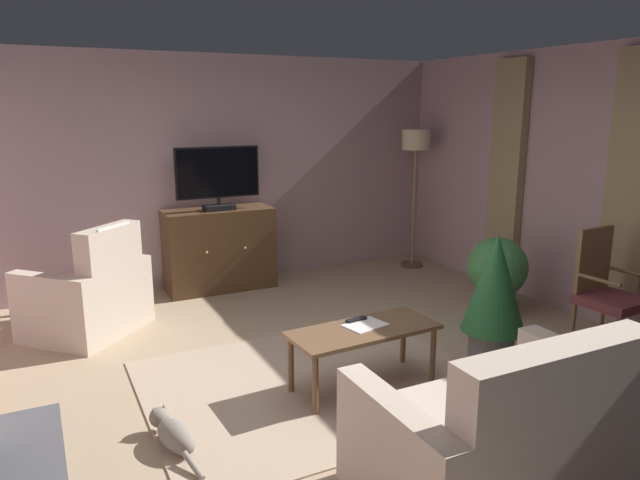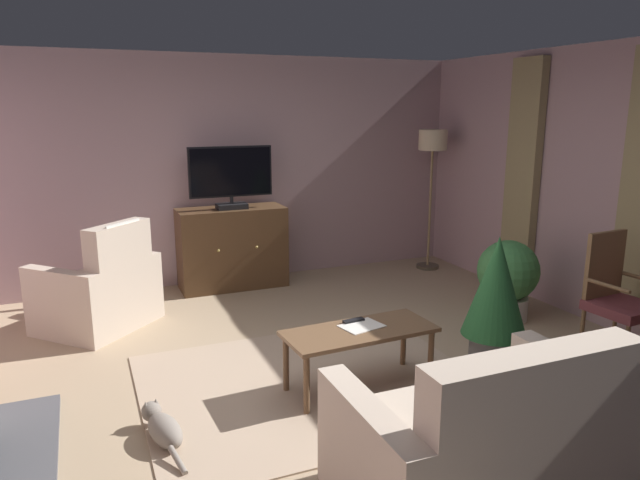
{
  "view_description": "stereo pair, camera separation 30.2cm",
  "coord_description": "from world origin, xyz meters",
  "px_view_note": "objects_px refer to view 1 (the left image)",
  "views": [
    {
      "loc": [
        -1.93,
        -3.67,
        2.06
      ],
      "look_at": [
        0.06,
        0.34,
        1.02
      ],
      "focal_mm": 32.73,
      "sensor_mm": 36.0,
      "label": 1
    },
    {
      "loc": [
        -1.66,
        -3.79,
        2.06
      ],
      "look_at": [
        0.06,
        0.34,
        1.02
      ],
      "focal_mm": 32.73,
      "sensor_mm": 36.0,
      "label": 2
    }
  ],
  "objects_px": {
    "tv_remote": "(356,320)",
    "potted_plant_leafy_by_curtain": "(494,296)",
    "side_chair_beside_plant": "(606,289)",
    "coffee_table": "(364,335)",
    "television": "(218,177)",
    "floor_lamp": "(416,154)",
    "armchair_near_window": "(89,298)",
    "folded_newspaper": "(365,325)",
    "cat": "(174,433)",
    "potted_plant_on_hearth_side": "(497,273)",
    "tv_cabinet": "(219,251)",
    "sofa_floral": "(504,439)"
  },
  "relations": [
    {
      "from": "tv_remote",
      "to": "potted_plant_leafy_by_curtain",
      "type": "height_order",
      "value": "potted_plant_leafy_by_curtain"
    },
    {
      "from": "side_chair_beside_plant",
      "to": "coffee_table",
      "type": "bearing_deg",
      "value": 172.18
    },
    {
      "from": "television",
      "to": "coffee_table",
      "type": "height_order",
      "value": "television"
    },
    {
      "from": "coffee_table",
      "to": "potted_plant_leafy_by_curtain",
      "type": "distance_m",
      "value": 1.06
    },
    {
      "from": "floor_lamp",
      "to": "armchair_near_window",
      "type": "bearing_deg",
      "value": -171.79
    },
    {
      "from": "tv_remote",
      "to": "side_chair_beside_plant",
      "type": "relative_size",
      "value": 0.16
    },
    {
      "from": "folded_newspaper",
      "to": "potted_plant_leafy_by_curtain",
      "type": "height_order",
      "value": "potted_plant_leafy_by_curtain"
    },
    {
      "from": "side_chair_beside_plant",
      "to": "tv_remote",
      "type": "bearing_deg",
      "value": 168.31
    },
    {
      "from": "coffee_table",
      "to": "armchair_near_window",
      "type": "distance_m",
      "value": 2.67
    },
    {
      "from": "coffee_table",
      "to": "television",
      "type": "bearing_deg",
      "value": 94.89
    },
    {
      "from": "floor_lamp",
      "to": "cat",
      "type": "bearing_deg",
      "value": -143.21
    },
    {
      "from": "potted_plant_leafy_by_curtain",
      "to": "floor_lamp",
      "type": "distance_m",
      "value": 3.25
    },
    {
      "from": "television",
      "to": "armchair_near_window",
      "type": "xyz_separation_m",
      "value": [
        -1.47,
        -0.72,
        -0.96
      ]
    },
    {
      "from": "television",
      "to": "coffee_table",
      "type": "xyz_separation_m",
      "value": [
        0.24,
        -2.77,
        -0.89
      ]
    },
    {
      "from": "coffee_table",
      "to": "floor_lamp",
      "type": "height_order",
      "value": "floor_lamp"
    },
    {
      "from": "cat",
      "to": "folded_newspaper",
      "type": "bearing_deg",
      "value": 8.18
    },
    {
      "from": "television",
      "to": "potted_plant_leafy_by_curtain",
      "type": "height_order",
      "value": "television"
    },
    {
      "from": "potted_plant_leafy_by_curtain",
      "to": "cat",
      "type": "height_order",
      "value": "potted_plant_leafy_by_curtain"
    },
    {
      "from": "coffee_table",
      "to": "potted_plant_leafy_by_curtain",
      "type": "relative_size",
      "value": 1.01
    },
    {
      "from": "folded_newspaper",
      "to": "cat",
      "type": "bearing_deg",
      "value": 175.29
    },
    {
      "from": "tv_remote",
      "to": "floor_lamp",
      "type": "relative_size",
      "value": 0.1
    },
    {
      "from": "coffee_table",
      "to": "folded_newspaper",
      "type": "height_order",
      "value": "folded_newspaper"
    },
    {
      "from": "side_chair_beside_plant",
      "to": "floor_lamp",
      "type": "distance_m",
      "value": 3.08
    },
    {
      "from": "television",
      "to": "cat",
      "type": "xyz_separation_m",
      "value": [
        -1.21,
        -2.94,
        -1.21
      ]
    },
    {
      "from": "tv_remote",
      "to": "potted_plant_on_hearth_side",
      "type": "height_order",
      "value": "potted_plant_on_hearth_side"
    },
    {
      "from": "potted_plant_leafy_by_curtain",
      "to": "tv_remote",
      "type": "bearing_deg",
      "value": 158.42
    },
    {
      "from": "television",
      "to": "floor_lamp",
      "type": "height_order",
      "value": "floor_lamp"
    },
    {
      "from": "coffee_table",
      "to": "side_chair_beside_plant",
      "type": "xyz_separation_m",
      "value": [
        2.2,
        -0.3,
        0.13
      ]
    },
    {
      "from": "tv_cabinet",
      "to": "coffee_table",
      "type": "bearing_deg",
      "value": -85.2
    },
    {
      "from": "side_chair_beside_plant",
      "to": "cat",
      "type": "relative_size",
      "value": 1.51
    },
    {
      "from": "tv_remote",
      "to": "folded_newspaper",
      "type": "distance_m",
      "value": 0.1
    },
    {
      "from": "tv_remote",
      "to": "armchair_near_window",
      "type": "height_order",
      "value": "armchair_near_window"
    },
    {
      "from": "floor_lamp",
      "to": "sofa_floral",
      "type": "bearing_deg",
      "value": -119.21
    },
    {
      "from": "coffee_table",
      "to": "sofa_floral",
      "type": "relative_size",
      "value": 0.78
    },
    {
      "from": "floor_lamp",
      "to": "potted_plant_leafy_by_curtain",
      "type": "bearing_deg",
      "value": -114.02
    },
    {
      "from": "side_chair_beside_plant",
      "to": "floor_lamp",
      "type": "relative_size",
      "value": 0.59
    },
    {
      "from": "sofa_floral",
      "to": "side_chair_beside_plant",
      "type": "distance_m",
      "value": 2.44
    },
    {
      "from": "sofa_floral",
      "to": "tv_remote",
      "type": "bearing_deg",
      "value": 90.55
    },
    {
      "from": "coffee_table",
      "to": "side_chair_beside_plant",
      "type": "bearing_deg",
      "value": -7.82
    },
    {
      "from": "armchair_near_window",
      "to": "cat",
      "type": "distance_m",
      "value": 2.25
    },
    {
      "from": "sofa_floral",
      "to": "cat",
      "type": "height_order",
      "value": "sofa_floral"
    },
    {
      "from": "folded_newspaper",
      "to": "potted_plant_leafy_by_curtain",
      "type": "xyz_separation_m",
      "value": [
        0.97,
        -0.29,
        0.17
      ]
    },
    {
      "from": "folded_newspaper",
      "to": "armchair_near_window",
      "type": "height_order",
      "value": "armchair_near_window"
    },
    {
      "from": "armchair_near_window",
      "to": "potted_plant_leafy_by_curtain",
      "type": "height_order",
      "value": "potted_plant_leafy_by_curtain"
    },
    {
      "from": "potted_plant_on_hearth_side",
      "to": "folded_newspaper",
      "type": "bearing_deg",
      "value": -160.01
    },
    {
      "from": "armchair_near_window",
      "to": "tv_remote",
      "type": "bearing_deg",
      "value": -47.77
    },
    {
      "from": "folded_newspaper",
      "to": "potted_plant_on_hearth_side",
      "type": "distance_m",
      "value": 2.07
    },
    {
      "from": "tv_remote",
      "to": "cat",
      "type": "relative_size",
      "value": 0.24
    },
    {
      "from": "side_chair_beside_plant",
      "to": "armchair_near_window",
      "type": "bearing_deg",
      "value": 148.92
    },
    {
      "from": "side_chair_beside_plant",
      "to": "television",
      "type": "bearing_deg",
      "value": 128.43
    }
  ]
}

